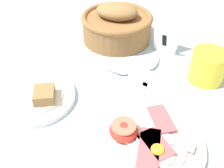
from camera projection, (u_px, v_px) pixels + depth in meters
name	position (u px, v px, depth m)	size (l,w,h in m)	color
ground_plane	(84.00, 129.00, 0.50)	(3.00, 3.00, 0.00)	#A3BCD1
breakfast_plate	(140.00, 141.00, 0.47)	(0.23, 0.23, 0.04)	silver
bread_plate	(36.00, 97.00, 0.56)	(0.17, 0.17, 0.04)	silver
sugar_cup	(208.00, 66.00, 0.60)	(0.08, 0.08, 0.07)	yellow
bread_basket	(117.00, 25.00, 0.74)	(0.20, 0.20, 0.11)	brown
number_card	(166.00, 39.00, 0.69)	(0.06, 0.05, 0.07)	white
teaspoon_by_saucer	(124.00, 73.00, 0.63)	(0.19, 0.04, 0.01)	silver
teaspoon_stray	(151.00, 68.00, 0.65)	(0.07, 0.19, 0.01)	silver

